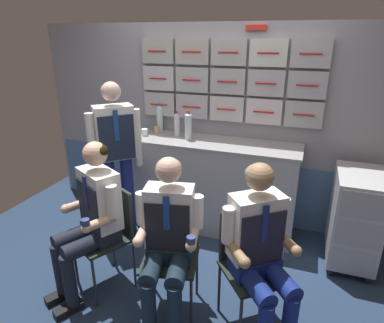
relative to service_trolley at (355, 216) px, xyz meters
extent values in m
cube|color=#22344F|center=(-1.46, -0.91, -0.50)|extent=(4.80, 4.80, 0.04)
cube|color=#9796A2|center=(-1.46, 0.47, 0.60)|extent=(4.20, 0.06, 2.15)
cube|color=#5276A4|center=(-1.46, 0.43, -0.12)|extent=(4.12, 0.01, 0.72)
cube|color=#ABAEAE|center=(-2.11, 0.41, 0.82)|extent=(0.36, 0.06, 0.26)
cylinder|color=red|center=(-2.11, 0.37, 0.82)|extent=(0.20, 0.01, 0.01)
cube|color=#AFAEB9|center=(-1.72, 0.41, 0.82)|extent=(0.36, 0.06, 0.26)
cylinder|color=red|center=(-1.72, 0.37, 0.82)|extent=(0.20, 0.01, 0.01)
cube|color=silver|center=(-1.33, 0.41, 0.82)|extent=(0.36, 0.06, 0.26)
cylinder|color=red|center=(-1.33, 0.37, 0.82)|extent=(0.20, 0.01, 0.01)
cube|color=silver|center=(-0.94, 0.41, 0.82)|extent=(0.36, 0.06, 0.26)
cylinder|color=red|center=(-0.94, 0.37, 0.82)|extent=(0.20, 0.01, 0.01)
cube|color=#ABB2AE|center=(-0.55, 0.41, 0.82)|extent=(0.36, 0.06, 0.26)
cylinder|color=red|center=(-0.55, 0.37, 0.82)|extent=(0.20, 0.01, 0.01)
cube|color=silver|center=(-2.11, 0.41, 1.10)|extent=(0.36, 0.06, 0.26)
cylinder|color=red|center=(-2.11, 0.37, 1.10)|extent=(0.20, 0.01, 0.01)
cube|color=#ABB1B4|center=(-1.72, 0.41, 1.10)|extent=(0.36, 0.06, 0.26)
cylinder|color=red|center=(-1.72, 0.37, 1.10)|extent=(0.20, 0.01, 0.01)
cube|color=#B0B1B4|center=(-1.33, 0.41, 1.10)|extent=(0.36, 0.06, 0.26)
cylinder|color=red|center=(-1.33, 0.37, 1.10)|extent=(0.20, 0.01, 0.01)
cube|color=#B2B3BC|center=(-0.94, 0.41, 1.10)|extent=(0.36, 0.06, 0.26)
cylinder|color=red|center=(-0.94, 0.37, 1.10)|extent=(0.20, 0.01, 0.01)
cube|color=#A9ACB9|center=(-0.55, 0.41, 1.10)|extent=(0.36, 0.06, 0.26)
cylinder|color=red|center=(-0.55, 0.37, 1.10)|extent=(0.20, 0.01, 0.01)
cube|color=#A8B2AD|center=(-2.11, 0.41, 1.39)|extent=(0.36, 0.06, 0.26)
cylinder|color=red|center=(-2.11, 0.37, 1.39)|extent=(0.20, 0.01, 0.01)
cube|color=#B2AFAD|center=(-1.72, 0.41, 1.39)|extent=(0.36, 0.06, 0.26)
cylinder|color=red|center=(-1.72, 0.37, 1.39)|extent=(0.20, 0.01, 0.01)
cube|color=#B1B7B4|center=(-1.33, 0.41, 1.39)|extent=(0.36, 0.06, 0.26)
cylinder|color=red|center=(-1.33, 0.37, 1.39)|extent=(0.20, 0.01, 0.01)
cube|color=silver|center=(-0.94, 0.41, 1.39)|extent=(0.36, 0.06, 0.26)
cylinder|color=red|center=(-0.94, 0.37, 1.39)|extent=(0.20, 0.01, 0.01)
cube|color=#B0B0B7|center=(-0.55, 0.41, 1.39)|extent=(0.36, 0.06, 0.26)
cylinder|color=red|center=(-0.55, 0.37, 1.39)|extent=(0.20, 0.01, 0.01)
cube|color=red|center=(-1.08, 0.42, 1.61)|extent=(0.20, 0.02, 0.05)
cube|color=#ABABAE|center=(-1.39, 0.18, 0.00)|extent=(1.73, 0.52, 0.96)
cube|color=#9C9C9E|center=(-1.39, 0.18, 0.50)|extent=(1.77, 0.53, 0.03)
sphere|color=black|center=(-0.16, -0.27, -0.44)|extent=(0.07, 0.07, 0.07)
sphere|color=black|center=(0.15, -0.27, -0.44)|extent=(0.07, 0.07, 0.07)
sphere|color=black|center=(-0.16, 0.28, -0.44)|extent=(0.07, 0.07, 0.07)
sphere|color=black|center=(0.15, 0.28, -0.44)|extent=(0.07, 0.07, 0.07)
cube|color=#B7BBBE|center=(0.00, 0.00, 0.00)|extent=(0.40, 0.64, 0.82)
cube|color=#A3A6AA|center=(0.00, -0.32, -0.27)|extent=(0.35, 0.01, 0.22)
cube|color=#A3A6AA|center=(0.00, -0.32, 0.00)|extent=(0.35, 0.01, 0.22)
cube|color=#A3A6AA|center=(0.00, -0.32, 0.28)|extent=(0.35, 0.01, 0.22)
cylinder|color=#28282D|center=(0.00, -0.30, 0.39)|extent=(0.32, 0.02, 0.02)
cylinder|color=#2D2D33|center=(-2.23, -1.13, -0.25)|extent=(0.02, 0.02, 0.45)
cylinder|color=#2D2D33|center=(-1.91, -1.30, -0.25)|extent=(0.02, 0.02, 0.45)
cylinder|color=#2D2D33|center=(-2.05, -0.82, -0.25)|extent=(0.02, 0.02, 0.45)
cylinder|color=#2D2D33|center=(-1.74, -0.99, -0.25)|extent=(0.02, 0.02, 0.45)
cube|color=black|center=(-1.98, -1.06, -0.02)|extent=(0.54, 0.54, 0.02)
cube|color=black|center=(-1.89, -0.89, 0.19)|extent=(0.34, 0.20, 0.40)
cylinder|color=#2D2D33|center=(-2.05, -0.82, 0.19)|extent=(0.02, 0.02, 0.40)
cylinder|color=#2D2D33|center=(-1.74, -0.99, 0.19)|extent=(0.02, 0.02, 0.40)
cube|color=black|center=(-2.24, -1.35, -0.45)|extent=(0.18, 0.24, 0.06)
cube|color=black|center=(-2.08, -1.43, -0.45)|extent=(0.18, 0.24, 0.06)
cylinder|color=black|center=(-2.22, -1.31, -0.20)|extent=(0.10, 0.10, 0.44)
cylinder|color=black|center=(-2.06, -1.40, -0.20)|extent=(0.10, 0.10, 0.44)
cylinder|color=black|center=(-2.14, -1.16, 0.04)|extent=(0.29, 0.39, 0.13)
cylinder|color=black|center=(-1.98, -1.25, 0.04)|extent=(0.29, 0.39, 0.13)
cube|color=black|center=(-1.98, -1.06, 0.05)|extent=(0.39, 0.34, 0.12)
cube|color=white|center=(-1.97, -1.04, 0.35)|extent=(0.40, 0.34, 0.47)
cube|color=#1E2835|center=(-2.02, -1.13, 0.31)|extent=(0.29, 0.17, 0.38)
cube|color=navy|center=(-2.02, -1.14, 0.43)|extent=(0.04, 0.03, 0.26)
cylinder|color=white|center=(-2.15, -0.94, 0.40)|extent=(0.08, 0.08, 0.26)
cylinder|color=#DBAD8D|center=(-2.19, -1.05, 0.25)|extent=(0.17, 0.24, 0.07)
sphere|color=#DBAD8D|center=(-2.24, -1.14, 0.25)|extent=(0.08, 0.08, 0.08)
cylinder|color=white|center=(-1.79, -1.14, 0.40)|extent=(0.08, 0.08, 0.26)
cylinder|color=#DBAD8D|center=(-1.86, -1.23, 0.25)|extent=(0.17, 0.24, 0.07)
sphere|color=#DBAD8D|center=(-1.91, -1.32, 0.25)|extent=(0.08, 0.08, 0.08)
cylinder|color=navy|center=(-1.91, -1.32, 0.29)|extent=(0.06, 0.06, 0.06)
sphere|color=#DBAD8D|center=(-1.97, -1.04, 0.72)|extent=(0.19, 0.19, 0.19)
ellipsoid|color=black|center=(-1.96, -1.03, 0.73)|extent=(0.24, 0.24, 0.13)
cylinder|color=#2D2D33|center=(-1.48, -1.33, -0.25)|extent=(0.02, 0.02, 0.45)
cylinder|color=#2D2D33|center=(-1.13, -1.26, -0.25)|extent=(0.02, 0.02, 0.45)
cylinder|color=#2D2D33|center=(-1.56, -0.98, -0.25)|extent=(0.02, 0.02, 0.45)
cylinder|color=#2D2D33|center=(-1.21, -0.91, -0.25)|extent=(0.02, 0.02, 0.45)
cube|color=black|center=(-1.35, -1.12, -0.02)|extent=(0.48, 0.48, 0.02)
cube|color=black|center=(-1.39, -0.93, 0.19)|extent=(0.37, 0.11, 0.40)
cylinder|color=#2D2D33|center=(-1.56, -0.98, 0.19)|extent=(0.02, 0.02, 0.40)
cylinder|color=#2D2D33|center=(-1.21, -0.91, 0.19)|extent=(0.02, 0.02, 0.40)
cylinder|color=#152433|center=(-1.36, -1.45, -0.20)|extent=(0.10, 0.10, 0.44)
cylinder|color=#152433|center=(-1.19, -1.42, -0.20)|extent=(0.10, 0.10, 0.44)
cylinder|color=#152433|center=(-1.40, -1.30, 0.04)|extent=(0.20, 0.38, 0.13)
cylinder|color=#152433|center=(-1.22, -1.26, 0.04)|extent=(0.20, 0.38, 0.13)
cube|color=#152433|center=(-1.35, -1.12, 0.05)|extent=(0.36, 0.26, 0.12)
cube|color=white|center=(-1.35, -1.10, 0.34)|extent=(0.37, 0.26, 0.45)
cube|color=black|center=(-1.33, -1.20, 0.30)|extent=(0.31, 0.08, 0.36)
cube|color=navy|center=(-1.33, -1.20, 0.42)|extent=(0.04, 0.02, 0.25)
cylinder|color=white|center=(-1.54, -1.14, 0.39)|extent=(0.08, 0.08, 0.25)
cylinder|color=beige|center=(-1.50, -1.24, 0.24)|extent=(0.12, 0.24, 0.07)
sphere|color=beige|center=(-1.48, -1.34, 0.24)|extent=(0.08, 0.08, 0.08)
cylinder|color=white|center=(-1.15, -1.06, 0.39)|extent=(0.08, 0.08, 0.25)
cylinder|color=beige|center=(-1.15, -1.16, 0.24)|extent=(0.12, 0.24, 0.07)
sphere|color=beige|center=(-1.13, -1.26, 0.24)|extent=(0.08, 0.08, 0.08)
cylinder|color=navy|center=(-1.13, -1.26, 0.28)|extent=(0.06, 0.06, 0.06)
sphere|color=beige|center=(-1.35, -1.10, 0.69)|extent=(0.18, 0.18, 0.18)
ellipsoid|color=tan|center=(-1.35, -1.09, 0.71)|extent=(0.21, 0.20, 0.13)
cylinder|color=#2D2D33|center=(-0.48, -1.09, -0.25)|extent=(0.02, 0.02, 0.45)
cylinder|color=#2D2D33|center=(-0.99, -1.03, -0.25)|extent=(0.02, 0.02, 0.45)
cylinder|color=#2D2D33|center=(-0.70, -0.80, -0.25)|extent=(0.02, 0.02, 0.45)
cube|color=black|center=(-0.73, -1.06, -0.02)|extent=(0.56, 0.56, 0.02)
cube|color=black|center=(-0.85, -0.91, 0.19)|extent=(0.31, 0.25, 0.40)
cylinder|color=#2D2D33|center=(-0.99, -1.03, 0.19)|extent=(0.02, 0.02, 0.40)
cylinder|color=#2D2D33|center=(-0.70, -0.80, 0.19)|extent=(0.02, 0.02, 0.40)
cylinder|color=navy|center=(-0.70, -1.24, 0.04)|extent=(0.33, 0.37, 0.13)
cylinder|color=navy|center=(-0.56, -1.13, 0.04)|extent=(0.33, 0.37, 0.13)
cube|color=navy|center=(-0.73, -1.06, 0.05)|extent=(0.38, 0.36, 0.12)
cube|color=white|center=(-0.75, -1.04, 0.34)|extent=(0.39, 0.37, 0.46)
cube|color=#1F2035|center=(-0.68, -1.12, 0.31)|extent=(0.26, 0.21, 0.37)
cube|color=navy|center=(-0.68, -1.13, 0.43)|extent=(0.04, 0.03, 0.26)
cylinder|color=white|center=(-0.91, -1.17, 0.39)|extent=(0.08, 0.08, 0.25)
cylinder|color=#9E7A56|center=(-0.83, -1.24, 0.25)|extent=(0.20, 0.22, 0.07)
sphere|color=#9E7A56|center=(-0.76, -1.32, 0.25)|extent=(0.08, 0.08, 0.08)
cylinder|color=white|center=(-0.59, -0.91, 0.39)|extent=(0.08, 0.08, 0.25)
cylinder|color=#9E7A56|center=(-0.54, -1.01, 0.25)|extent=(0.20, 0.22, 0.07)
sphere|color=#9E7A56|center=(-0.47, -1.09, 0.25)|extent=(0.08, 0.08, 0.08)
sphere|color=#9E7A56|center=(-0.75, -1.04, 0.71)|extent=(0.18, 0.18, 0.18)
ellipsoid|color=gray|center=(-0.76, -1.03, 0.72)|extent=(0.24, 0.24, 0.13)
cube|color=black|center=(-2.29, -0.45, -0.45)|extent=(0.23, 0.24, 0.06)
cube|color=black|center=(-2.15, -0.31, -0.45)|extent=(0.23, 0.24, 0.06)
cylinder|color=navy|center=(-2.30, -0.42, 0.00)|extent=(0.12, 0.12, 0.84)
cylinder|color=navy|center=(-2.17, -0.29, 0.00)|extent=(0.12, 0.12, 0.84)
cube|color=white|center=(-2.24, -0.35, 0.67)|extent=(0.41, 0.40, 0.51)
cube|color=#1B263C|center=(-2.16, -0.43, 0.64)|extent=(0.25, 0.24, 0.43)
cube|color=navy|center=(-2.16, -0.44, 0.77)|extent=(0.04, 0.04, 0.29)
cylinder|color=white|center=(-2.40, -0.51, 0.59)|extent=(0.08, 0.08, 0.57)
sphere|color=beige|center=(-2.40, -0.51, 0.31)|extent=(0.08, 0.08, 0.08)
cylinder|color=white|center=(-2.08, -0.20, 0.59)|extent=(0.08, 0.08, 0.57)
sphere|color=beige|center=(-2.08, -0.20, 0.31)|extent=(0.08, 0.08, 0.08)
sphere|color=beige|center=(-2.24, -0.35, 1.06)|extent=(0.18, 0.18, 0.18)
ellipsoid|color=tan|center=(-2.25, -0.34, 1.08)|extent=(0.24, 0.24, 0.13)
cylinder|color=silver|center=(-1.84, 0.26, 0.62)|extent=(0.06, 0.06, 0.23)
cone|color=silver|center=(-1.84, 0.26, 0.75)|extent=(0.06, 0.06, 0.02)
cylinder|color=red|center=(-1.84, 0.26, 0.77)|extent=(0.03, 0.03, 0.02)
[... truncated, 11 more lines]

